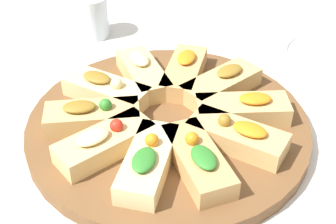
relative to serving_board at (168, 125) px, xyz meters
name	(u,v)px	position (x,y,z in m)	size (l,w,h in m)	color
ground_plane	(168,131)	(0.00, 0.00, -0.01)	(3.00, 3.00, 0.00)	silver
serving_board	(168,125)	(0.00, 0.00, 0.00)	(0.39, 0.39, 0.02)	brown
focaccia_slice_0	(143,73)	(-0.05, -0.09, 0.02)	(0.11, 0.13, 0.04)	#DBB775
focaccia_slice_1	(106,90)	(0.01, -0.10, 0.03)	(0.07, 0.13, 0.04)	#E5C689
focaccia_slice_2	(92,116)	(0.07, -0.07, 0.03)	(0.12, 0.12, 0.04)	tan
focaccia_slice_3	(105,142)	(0.10, -0.02, 0.03)	(0.13, 0.08, 0.04)	#DBB775
focaccia_slice_4	(148,162)	(0.09, 0.04, 0.03)	(0.13, 0.10, 0.04)	#E5C689
focaccia_slice_5	(198,160)	(0.05, 0.09, 0.03)	(0.11, 0.13, 0.04)	tan
focaccia_slice_6	(237,136)	(-0.01, 0.10, 0.03)	(0.06, 0.13, 0.04)	tan
focaccia_slice_7	(243,109)	(-0.07, 0.08, 0.02)	(0.12, 0.13, 0.04)	tan
focaccia_slice_8	(222,84)	(-0.10, 0.02, 0.02)	(0.13, 0.07, 0.04)	tan
focaccia_slice_9	(184,72)	(-0.09, -0.04, 0.02)	(0.14, 0.10, 0.04)	tan
water_glass	(92,17)	(-0.14, -0.28, 0.03)	(0.06, 0.06, 0.08)	silver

